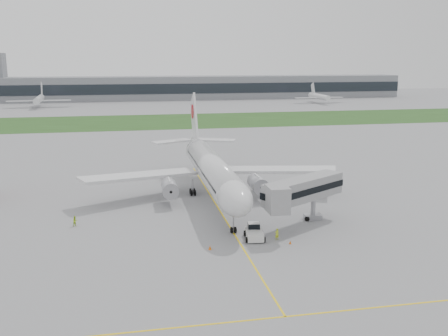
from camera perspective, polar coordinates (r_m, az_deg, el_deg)
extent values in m
plane|color=#97979A|center=(88.67, -0.94, -4.17)|extent=(600.00, 600.00, 0.00)
cube|color=#27471A|center=(205.76, -6.82, 5.34)|extent=(600.00, 50.00, 0.02)
cube|color=gray|center=(314.53, -8.39, 9.04)|extent=(320.00, 22.00, 14.00)
cube|color=#1E232B|center=(303.56, -8.28, 8.92)|extent=(320.00, 0.60, 6.00)
cylinder|color=silver|center=(91.07, -1.40, -0.08)|extent=(5.00, 38.00, 5.00)
ellipsoid|color=silver|center=(72.50, 1.19, -3.38)|extent=(5.00, 11.00, 5.00)
cube|color=black|center=(71.31, 1.36, -2.90)|extent=(3.20, 1.54, 1.14)
cone|color=silver|center=(112.26, -3.28, 2.73)|extent=(5.00, 10.53, 6.16)
cube|color=silver|center=(92.10, -9.60, -0.88)|extent=(22.13, 13.52, 1.70)
cube|color=silver|center=(96.18, 6.06, -0.20)|extent=(22.13, 13.52, 1.70)
cylinder|color=#A4A4A9|center=(88.32, -6.24, -2.29)|extent=(2.70, 5.20, 2.70)
cylinder|color=#A4A4A9|center=(90.95, 3.85, -1.80)|extent=(2.70, 5.20, 2.70)
cube|color=silver|center=(112.98, -3.41, 5.41)|extent=(0.45, 10.90, 12.76)
cylinder|color=#9F0912|center=(113.74, -3.49, 6.47)|extent=(0.60, 3.20, 3.20)
cube|color=silver|center=(114.10, -5.94, 3.04)|extent=(9.54, 6.34, 0.35)
cube|color=silver|center=(115.39, -0.99, 3.22)|extent=(9.54, 6.34, 0.35)
cylinder|color=#9C9CA1|center=(74.17, 1.09, -6.29)|extent=(0.24, 0.24, 3.10)
cylinder|color=black|center=(94.71, -3.60, -2.75)|extent=(1.40, 1.10, 1.10)
cylinder|color=black|center=(95.71, 0.21, -2.56)|extent=(1.40, 1.10, 1.10)
cube|color=silver|center=(72.12, 3.50, -7.56)|extent=(2.79, 4.36, 1.09)
cube|color=silver|center=(72.83, 3.40, -6.60)|extent=(1.82, 1.66, 0.91)
cube|color=black|center=(72.82, 3.40, -6.56)|extent=(1.87, 1.71, 0.77)
cylinder|color=black|center=(73.37, 2.40, -7.46)|extent=(0.42, 0.85, 0.82)
cylinder|color=black|center=(73.65, 4.32, -7.40)|extent=(0.42, 0.85, 0.82)
cylinder|color=black|center=(70.82, 2.63, -8.21)|extent=(0.42, 0.85, 0.82)
cylinder|color=black|center=(71.11, 4.62, -8.15)|extent=(0.42, 0.85, 0.82)
cube|color=gray|center=(77.43, 9.07, -2.37)|extent=(15.02, 10.90, 3.33)
cube|color=black|center=(77.43, 9.07, -2.37)|extent=(15.27, 11.11, 1.00)
cube|color=gray|center=(71.41, 6.12, -3.56)|extent=(2.89, 3.77, 3.77)
cylinder|color=#9C9CA1|center=(81.29, 10.16, -4.38)|extent=(0.78, 0.78, 4.22)
cube|color=#9C9CA1|center=(81.80, 10.11, -5.53)|extent=(3.08, 2.71, 0.78)
cylinder|color=black|center=(80.71, 9.48, -5.76)|extent=(0.69, 0.84, 0.78)
cylinder|color=black|center=(82.90, 10.73, -5.31)|extent=(0.69, 0.84, 0.78)
cone|color=#DE5C0B|center=(68.38, -1.61, -9.08)|extent=(0.44, 0.44, 0.60)
cone|color=#DE5C0B|center=(70.95, 7.57, -8.41)|extent=(0.36, 0.36, 0.50)
imported|color=#B9CF22|center=(72.01, 6.06, -7.53)|extent=(0.70, 0.53, 1.73)
imported|color=#A9D523|center=(80.49, -16.64, -5.85)|extent=(1.01, 0.98, 1.65)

